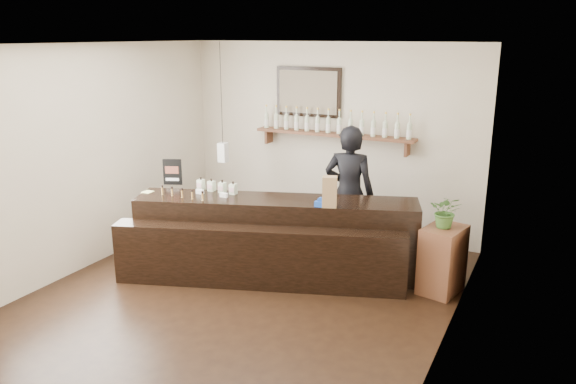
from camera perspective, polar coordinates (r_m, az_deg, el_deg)
The scene contains 10 objects.
ground at distance 6.63m, azimuth -4.27°, elevation -10.23°, with size 5.00×5.00×0.00m, color black.
room_shell at distance 6.08m, azimuth -4.59°, elevation 4.37°, with size 5.00×5.00×5.00m.
back_wall_decor at distance 8.22m, azimuth 3.13°, elevation 7.72°, with size 2.66×0.96×1.69m.
counter at distance 6.89m, azimuth -1.75°, elevation -5.03°, with size 3.45×2.01×1.12m.
promo_sign at distance 7.59m, azimuth -11.66°, elevation 2.00°, with size 0.24×0.11×0.35m.
paper_bag at distance 6.49m, azimuth 4.25°, elevation 0.02°, with size 0.20×0.17×0.36m.
tape_dispenser at distance 6.51m, azimuth 3.33°, elevation -1.14°, with size 0.14×0.07×0.12m.
side_cabinet at distance 6.75m, azimuth 15.41°, elevation -6.64°, with size 0.50×0.61×0.78m.
potted_plant at distance 6.55m, azimuth 15.78°, elevation -1.91°, with size 0.35×0.30×0.38m, color #3C6629.
shopkeeper at distance 7.32m, azimuth 6.24°, elevation 0.75°, with size 0.74×0.48×2.03m, color black.
Camera 1 is at (3.07, -5.10, 2.90)m, focal length 35.00 mm.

